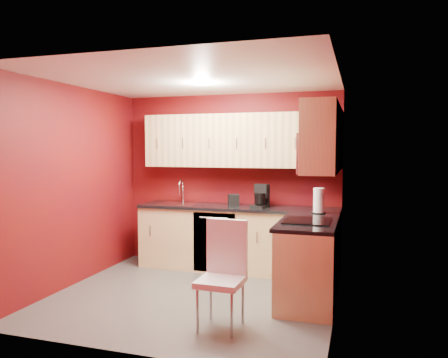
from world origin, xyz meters
The scene contains 21 objects.
floor centered at (0.00, 0.00, 0.00)m, with size 3.20×3.20×0.00m, color #474542.
ceiling centered at (0.00, 0.00, 2.50)m, with size 3.20×3.20×0.00m, color white.
wall_back centered at (0.00, 1.50, 1.25)m, with size 3.20×3.20×0.00m, color #610E09.
wall_front centered at (0.00, -1.50, 1.25)m, with size 3.20×3.20×0.00m, color #610E09.
wall_left centered at (-1.60, 0.00, 1.25)m, with size 3.00×3.00×0.00m, color #610E09.
wall_right centered at (1.60, 0.00, 1.25)m, with size 3.00×3.00×0.00m, color #610E09.
base_cabinets_back centered at (0.20, 1.20, 0.43)m, with size 2.80×0.60×0.87m, color #EDCF87.
base_cabinets_right centered at (1.30, 0.25, 0.43)m, with size 0.60×1.30×0.87m, color #EDCF87.
countertop_back centered at (0.20, 1.19, 0.89)m, with size 2.80×0.63×0.04m, color black.
countertop_right centered at (1.29, 0.23, 0.89)m, with size 0.63×1.27×0.04m, color black.
upper_cabinets_back centered at (0.20, 1.32, 1.83)m, with size 2.80×0.35×0.75m, color #DFB77E.
upper_cabinets_right centered at (1.42, 0.44, 1.89)m, with size 0.35×1.55×0.75m.
microwave centered at (1.39, 0.20, 1.66)m, with size 0.42×0.76×0.42m.
cooktop centered at (1.28, 0.20, 0.92)m, with size 0.50×0.55×0.01m, color black.
sink centered at (-0.70, 1.20, 0.94)m, with size 0.52×0.42×0.35m.
dishwasher_front centered at (-0.05, 0.91, 0.43)m, with size 0.60×0.02×0.82m, color black.
downlight centered at (0.00, 0.30, 2.48)m, with size 0.20×0.20×0.01m, color white.
coffee_maker centered at (0.52, 1.16, 1.07)m, with size 0.19×0.25×0.32m, color black, non-canonical shape.
napkin_holder centered at (0.13, 1.24, 0.99)m, with size 0.15×0.15×0.16m, color black, non-canonical shape.
paper_towel centered at (1.34, 0.85, 1.07)m, with size 0.18×0.18×0.31m, color white, non-canonical shape.
dining_chair centered at (0.58, -0.77, 0.51)m, with size 0.41×0.43×1.02m, color silver, non-canonical shape.
Camera 1 is at (1.82, -4.64, 1.71)m, focal length 35.00 mm.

